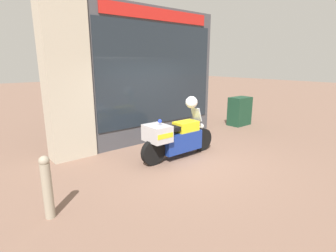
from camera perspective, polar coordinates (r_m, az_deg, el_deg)
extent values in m
plane|color=#7A5B4C|center=(6.64, 4.46, -7.17)|extent=(60.00, 60.00, 0.00)
cube|color=#424247|center=(7.77, -5.77, 10.60)|extent=(5.36, 0.40, 3.89)
cube|color=#B2A893|center=(6.82, -21.22, 9.31)|extent=(1.06, 0.55, 3.89)
cube|color=#1E262D|center=(7.88, -1.85, 11.08)|extent=(4.07, 0.02, 2.89)
cube|color=red|center=(7.97, -1.93, 23.13)|extent=(3.66, 0.03, 0.32)
cube|color=slate|center=(8.30, -2.93, -0.84)|extent=(3.85, 0.30, 0.55)
cube|color=silver|center=(8.22, -3.60, 5.68)|extent=(3.85, 0.02, 1.36)
cube|color=beige|center=(8.04, -3.08, 10.34)|extent=(3.85, 0.30, 0.02)
cube|color=#C68E19|center=(7.32, -11.64, 10.05)|extent=(0.18, 0.04, 0.06)
cube|color=black|center=(7.78, -5.76, 10.47)|extent=(0.18, 0.04, 0.06)
cube|color=#195623|center=(8.31, -0.57, 10.75)|extent=(0.18, 0.04, 0.06)
cube|color=maroon|center=(8.90, 3.96, 10.92)|extent=(0.18, 0.04, 0.06)
cube|color=red|center=(7.51, -9.88, 0.63)|extent=(0.19, 0.03, 0.27)
cube|color=orange|center=(8.15, -2.69, 1.86)|extent=(0.19, 0.04, 0.27)
cube|color=yellow|center=(8.90, 3.38, 2.87)|extent=(0.19, 0.02, 0.27)
cylinder|color=black|center=(7.22, 7.39, -2.92)|extent=(0.62, 0.15, 0.62)
cylinder|color=black|center=(6.18, -3.24, -5.72)|extent=(0.62, 0.15, 0.62)
cube|color=navy|center=(6.66, 2.77, -3.31)|extent=(1.12, 0.44, 0.49)
cube|color=yellow|center=(6.68, 3.90, -0.16)|extent=(0.61, 0.39, 0.27)
cube|color=black|center=(6.40, 1.12, -0.51)|extent=(0.65, 0.33, 0.10)
cube|color=#B7B7BC|center=(6.12, -2.37, -1.58)|extent=(0.49, 0.63, 0.38)
cube|color=yellow|center=(6.12, -2.37, -1.58)|extent=(0.45, 0.64, 0.11)
cube|color=#B2BCC6|center=(6.87, 6.17, 2.57)|extent=(0.14, 0.30, 0.36)
sphere|color=white|center=(7.09, 7.26, -0.04)|extent=(0.14, 0.14, 0.14)
sphere|color=blue|center=(6.10, -1.79, 1.08)|extent=(0.09, 0.09, 0.09)
cube|color=#193D28|center=(10.38, 15.32, 3.14)|extent=(0.85, 0.53, 1.07)
sphere|color=white|center=(6.68, 5.14, 5.17)|extent=(0.31, 0.31, 0.31)
cylinder|color=gray|center=(4.52, -24.73, -12.75)|extent=(0.15, 0.15, 0.90)
sphere|color=gray|center=(4.33, -25.39, -6.86)|extent=(0.16, 0.16, 0.16)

